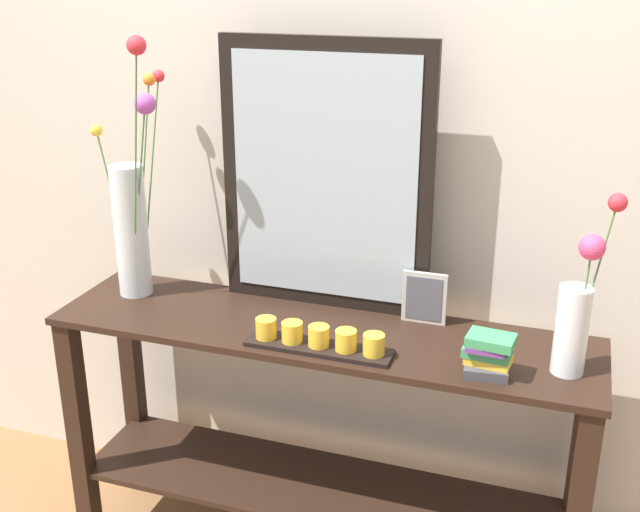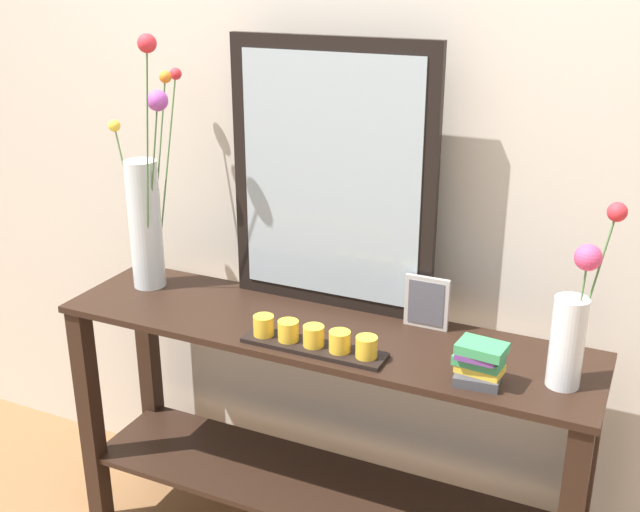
{
  "view_description": "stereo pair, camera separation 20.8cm",
  "coord_description": "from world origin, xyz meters",
  "px_view_note": "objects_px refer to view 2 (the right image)",
  "views": [
    {
      "loc": [
        0.63,
        -1.84,
        1.74
      ],
      "look_at": [
        0.0,
        0.0,
        1.0
      ],
      "focal_mm": 43.79,
      "sensor_mm": 36.0,
      "label": 1
    },
    {
      "loc": [
        0.82,
        -1.77,
        1.74
      ],
      "look_at": [
        0.0,
        0.0,
        1.0
      ],
      "focal_mm": 43.79,
      "sensor_mm": 36.0,
      "label": 2
    }
  ],
  "objects_px": {
    "mirror_leaning": "(331,178)",
    "book_stack": "(479,362)",
    "console_table": "(320,419)",
    "tall_vase_left": "(146,209)",
    "vase_right": "(572,325)",
    "candle_tray": "(314,340)",
    "picture_frame_small": "(427,303)"
  },
  "relations": [
    {
      "from": "mirror_leaning",
      "to": "book_stack",
      "type": "relative_size",
      "value": 6.03
    },
    {
      "from": "tall_vase_left",
      "to": "vase_right",
      "type": "height_order",
      "value": "tall_vase_left"
    },
    {
      "from": "mirror_leaning",
      "to": "vase_right",
      "type": "xyz_separation_m",
      "value": [
        0.7,
        -0.19,
        -0.23
      ]
    },
    {
      "from": "tall_vase_left",
      "to": "picture_frame_small",
      "type": "xyz_separation_m",
      "value": [
        0.87,
        0.07,
        -0.17
      ]
    },
    {
      "from": "console_table",
      "to": "book_stack",
      "type": "xyz_separation_m",
      "value": [
        0.47,
        -0.11,
        0.35
      ]
    },
    {
      "from": "mirror_leaning",
      "to": "picture_frame_small",
      "type": "xyz_separation_m",
      "value": [
        0.3,
        -0.03,
        -0.31
      ]
    },
    {
      "from": "candle_tray",
      "to": "vase_right",
      "type": "bearing_deg",
      "value": 8.09
    },
    {
      "from": "vase_right",
      "to": "picture_frame_small",
      "type": "height_order",
      "value": "vase_right"
    },
    {
      "from": "console_table",
      "to": "mirror_leaning",
      "type": "bearing_deg",
      "value": 103.8
    },
    {
      "from": "console_table",
      "to": "vase_right",
      "type": "relative_size",
      "value": 3.37
    },
    {
      "from": "mirror_leaning",
      "to": "book_stack",
      "type": "distance_m",
      "value": 0.66
    },
    {
      "from": "mirror_leaning",
      "to": "candle_tray",
      "type": "xyz_separation_m",
      "value": [
        0.08,
        -0.28,
        -0.36
      ]
    },
    {
      "from": "mirror_leaning",
      "to": "tall_vase_left",
      "type": "height_order",
      "value": "tall_vase_left"
    },
    {
      "from": "console_table",
      "to": "vase_right",
      "type": "bearing_deg",
      "value": -2.76
    },
    {
      "from": "console_table",
      "to": "candle_tray",
      "type": "distance_m",
      "value": 0.34
    },
    {
      "from": "mirror_leaning",
      "to": "picture_frame_small",
      "type": "height_order",
      "value": "mirror_leaning"
    },
    {
      "from": "tall_vase_left",
      "to": "candle_tray",
      "type": "distance_m",
      "value": 0.7
    },
    {
      "from": "mirror_leaning",
      "to": "vase_right",
      "type": "height_order",
      "value": "mirror_leaning"
    },
    {
      "from": "candle_tray",
      "to": "picture_frame_small",
      "type": "distance_m",
      "value": 0.34
    },
    {
      "from": "vase_right",
      "to": "book_stack",
      "type": "height_order",
      "value": "vase_right"
    },
    {
      "from": "tall_vase_left",
      "to": "candle_tray",
      "type": "xyz_separation_m",
      "value": [
        0.64,
        -0.18,
        -0.22
      ]
    },
    {
      "from": "console_table",
      "to": "tall_vase_left",
      "type": "xyz_separation_m",
      "value": [
        -0.6,
        0.05,
        0.54
      ]
    },
    {
      "from": "candle_tray",
      "to": "tall_vase_left",
      "type": "bearing_deg",
      "value": 164.72
    },
    {
      "from": "mirror_leaning",
      "to": "tall_vase_left",
      "type": "bearing_deg",
      "value": -169.3
    },
    {
      "from": "mirror_leaning",
      "to": "console_table",
      "type": "bearing_deg",
      "value": -76.2
    },
    {
      "from": "candle_tray",
      "to": "book_stack",
      "type": "height_order",
      "value": "book_stack"
    },
    {
      "from": "console_table",
      "to": "candle_tray",
      "type": "height_order",
      "value": "candle_tray"
    },
    {
      "from": "tall_vase_left",
      "to": "mirror_leaning",
      "type": "bearing_deg",
      "value": 10.7
    },
    {
      "from": "tall_vase_left",
      "to": "console_table",
      "type": "bearing_deg",
      "value": -5.17
    },
    {
      "from": "vase_right",
      "to": "candle_tray",
      "type": "bearing_deg",
      "value": -171.91
    },
    {
      "from": "console_table",
      "to": "tall_vase_left",
      "type": "bearing_deg",
      "value": 174.83
    },
    {
      "from": "book_stack",
      "to": "vase_right",
      "type": "bearing_deg",
      "value": 21.75
    }
  ]
}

